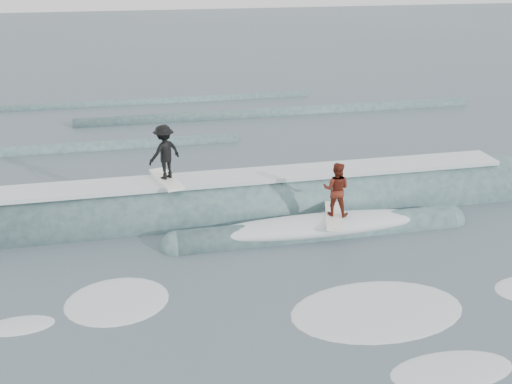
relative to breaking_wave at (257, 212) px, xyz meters
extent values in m
plane|color=#3A4954|center=(-0.21, -5.81, -0.04)|extent=(160.00, 160.00, 0.00)
cylinder|color=#345358|center=(-0.21, 0.25, -0.04)|extent=(19.13, 2.40, 2.40)
sphere|color=#345358|center=(9.36, 0.25, -0.04)|extent=(2.40, 2.40, 2.40)
cylinder|color=#345358|center=(1.59, -1.95, -0.04)|extent=(9.00, 1.06, 1.06)
sphere|color=#345358|center=(-2.91, -1.95, -0.04)|extent=(1.06, 1.06, 1.06)
sphere|color=#345358|center=(6.09, -1.95, -0.04)|extent=(1.06, 1.06, 1.06)
cube|color=silver|center=(-0.21, 0.25, 1.23)|extent=(18.00, 1.30, 0.14)
ellipsoid|color=silver|center=(1.59, -1.95, 0.26)|extent=(7.60, 1.30, 0.60)
cube|color=white|center=(-3.00, 0.25, 1.35)|extent=(1.05, 2.07, 0.10)
imported|color=black|center=(-3.00, 0.25, 2.30)|extent=(1.33, 1.18, 1.78)
cube|color=white|center=(2.07, -1.95, 0.54)|extent=(1.11, 2.07, 0.10)
imported|color=#5D1D11|center=(2.07, -1.95, 1.46)|extent=(1.04, 0.96, 1.73)
ellipsoid|color=silver|center=(-4.66, -4.47, -0.04)|extent=(2.72, 1.85, 0.10)
ellipsoid|color=silver|center=(1.71, -6.26, -0.04)|extent=(3.81, 2.60, 0.10)
ellipsoid|color=silver|center=(2.39, -8.67, -0.04)|extent=(2.31, 1.58, 0.10)
ellipsoid|color=silver|center=(-6.95, -5.07, -0.04)|extent=(1.61, 1.10, 0.10)
cylinder|color=#345358|center=(3.98, 12.19, -0.04)|extent=(22.00, 0.80, 0.80)
cylinder|color=#345358|center=(-4.39, 16.19, -0.04)|extent=(22.00, 0.60, 0.60)
camera|label=1|loc=(-3.74, -17.32, 8.25)|focal=40.00mm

